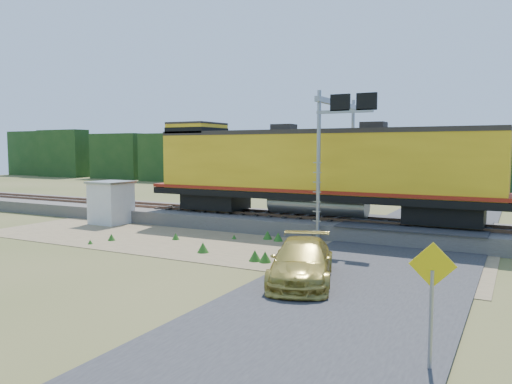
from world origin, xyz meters
The scene contains 12 objects.
ground centered at (0.00, 0.00, 0.00)m, with size 140.00×140.00×0.00m, color #475123.
ballast centered at (0.00, 6.00, 0.40)m, with size 70.00×5.00×0.80m, color slate.
rails centered at (0.00, 6.00, 0.88)m, with size 70.00×1.54×0.16m.
dirt_shoulder centered at (-2.00, 0.50, 0.01)m, with size 26.00×8.00×0.03m, color #8C7754.
road centered at (7.00, 0.74, 0.09)m, with size 7.00×66.00×0.86m.
tree_line_north centered at (0.00, 38.00, 3.07)m, with size 130.00×3.00×6.50m.
weed_clumps centered at (-3.50, 0.10, 0.00)m, with size 15.00×6.20×0.56m, color #275E1A, non-canonical shape.
locomotive centered at (1.31, 6.00, 3.60)m, with size 20.71×3.16×5.34m.
shed centered at (-10.81, 2.86, 1.35)m, with size 2.28×2.28×2.66m.
signal_gantry centered at (3.14, 5.32, 5.62)m, with size 2.99×6.20×7.53m.
road_sign centered at (10.11, -9.44, 1.74)m, with size 0.95×0.16×2.76m.
car centered at (5.00, -4.22, 0.74)m, with size 2.07×5.10×1.48m, color #B19C41.
Camera 1 is at (11.65, -20.09, 4.69)m, focal length 35.00 mm.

